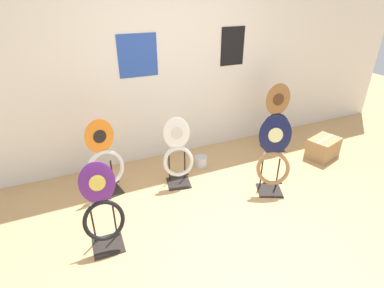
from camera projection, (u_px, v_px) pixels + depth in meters
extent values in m
plane|color=tan|center=(241.00, 243.00, 2.86)|extent=(14.00, 14.00, 0.00)
cube|color=silver|center=(166.00, 64.00, 3.85)|extent=(8.00, 0.06, 2.60)
cube|color=#284CAD|center=(138.00, 56.00, 3.63)|extent=(0.49, 0.01, 0.51)
cube|color=black|center=(233.00, 46.00, 4.10)|extent=(0.36, 0.01, 0.51)
cube|color=black|center=(108.00, 245.00, 2.82)|extent=(0.29, 0.29, 0.01)
cylinder|color=black|center=(93.00, 225.00, 2.77)|extent=(0.02, 0.02, 0.41)
cylinder|color=black|center=(115.00, 219.00, 2.83)|extent=(0.02, 0.02, 0.41)
cylinder|color=black|center=(107.00, 238.00, 2.68)|extent=(0.22, 0.03, 0.02)
torus|color=black|center=(104.00, 220.00, 2.66)|extent=(0.37, 0.20, 0.35)
ellipsoid|color=#60237F|center=(97.00, 183.00, 2.60)|extent=(0.32, 0.13, 0.37)
ellipsoid|color=#E5CC4C|center=(97.00, 183.00, 2.58)|extent=(0.14, 0.05, 0.14)
sphere|color=silver|center=(91.00, 205.00, 2.61)|extent=(0.02, 0.02, 0.02)
sphere|color=silver|center=(111.00, 200.00, 2.67)|extent=(0.02, 0.02, 0.02)
cube|color=black|center=(179.00, 183.00, 3.73)|extent=(0.33, 0.33, 0.01)
cylinder|color=black|center=(169.00, 166.00, 3.70)|extent=(0.02, 0.02, 0.39)
cylinder|color=black|center=(185.00, 165.00, 3.74)|extent=(0.02, 0.02, 0.39)
cylinder|color=black|center=(180.00, 175.00, 3.59)|extent=(0.22, 0.06, 0.02)
torus|color=silver|center=(178.00, 162.00, 3.57)|extent=(0.39, 0.22, 0.36)
ellipsoid|color=white|center=(177.00, 133.00, 3.47)|extent=(0.32, 0.14, 0.38)
ellipsoid|color=silver|center=(177.00, 133.00, 3.46)|extent=(0.14, 0.05, 0.14)
sphere|color=silver|center=(170.00, 149.00, 3.52)|extent=(0.02, 0.02, 0.02)
sphere|color=silver|center=(185.00, 148.00, 3.55)|extent=(0.02, 0.02, 0.02)
cube|color=black|center=(109.00, 191.00, 3.57)|extent=(0.33, 0.33, 0.01)
cylinder|color=black|center=(96.00, 178.00, 3.51)|extent=(0.02, 0.02, 0.34)
cylinder|color=black|center=(112.00, 173.00, 3.61)|extent=(0.02, 0.02, 0.34)
cylinder|color=black|center=(110.00, 185.00, 3.45)|extent=(0.22, 0.07, 0.02)
torus|color=silver|center=(106.00, 168.00, 3.40)|extent=(0.45, 0.24, 0.43)
ellipsoid|color=orange|center=(99.00, 136.00, 3.27)|extent=(0.33, 0.11, 0.40)
ellipsoid|color=black|center=(100.00, 137.00, 3.26)|extent=(0.15, 0.05, 0.15)
sphere|color=silver|center=(95.00, 155.00, 3.30)|extent=(0.02, 0.02, 0.02)
sphere|color=silver|center=(110.00, 150.00, 3.40)|extent=(0.02, 0.02, 0.02)
cube|color=black|center=(269.00, 190.00, 3.59)|extent=(0.37, 0.37, 0.01)
cylinder|color=black|center=(261.00, 172.00, 3.58)|extent=(0.02, 0.02, 0.38)
cylinder|color=black|center=(278.00, 173.00, 3.58)|extent=(0.02, 0.02, 0.38)
cylinder|color=black|center=(272.00, 183.00, 3.45)|extent=(0.21, 0.11, 0.02)
torus|color=#9E7042|center=(273.00, 168.00, 3.42)|extent=(0.42, 0.32, 0.38)
ellipsoid|color=#141942|center=(275.00, 135.00, 3.34)|extent=(0.38, 0.25, 0.44)
ellipsoid|color=beige|center=(276.00, 135.00, 3.32)|extent=(0.16, 0.10, 0.17)
sphere|color=silver|center=(265.00, 154.00, 3.40)|extent=(0.02, 0.02, 0.02)
sphere|color=silver|center=(282.00, 154.00, 3.40)|extent=(0.02, 0.02, 0.02)
cube|color=black|center=(272.00, 148.00, 4.55)|extent=(0.33, 0.33, 0.01)
cylinder|color=black|center=(265.00, 134.00, 4.51)|extent=(0.02, 0.02, 0.41)
cylinder|color=black|center=(277.00, 133.00, 4.55)|extent=(0.02, 0.02, 0.41)
cylinder|color=black|center=(276.00, 141.00, 4.40)|extent=(0.22, 0.06, 0.02)
torus|color=black|center=(276.00, 127.00, 4.36)|extent=(0.44, 0.20, 0.42)
ellipsoid|color=#936033|center=(278.00, 99.00, 4.22)|extent=(0.38, 0.10, 0.46)
ellipsoid|color=#4C2D19|center=(279.00, 100.00, 4.20)|extent=(0.17, 0.04, 0.17)
sphere|color=silver|center=(270.00, 115.00, 4.29)|extent=(0.02, 0.02, 0.02)
sphere|color=silver|center=(283.00, 114.00, 4.34)|extent=(0.02, 0.02, 0.02)
cylinder|color=silver|center=(201.00, 162.00, 4.06)|extent=(0.16, 0.16, 0.15)
torus|color=silver|center=(201.00, 157.00, 4.03)|extent=(0.17, 0.17, 0.01)
cylinder|color=#B2B2B7|center=(201.00, 157.00, 4.02)|extent=(0.14, 0.14, 0.00)
cube|color=#A37F51|center=(323.00, 148.00, 4.26)|extent=(0.51, 0.42, 0.29)
cube|color=#B7AD89|center=(325.00, 139.00, 4.19)|extent=(0.42, 0.16, 0.00)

